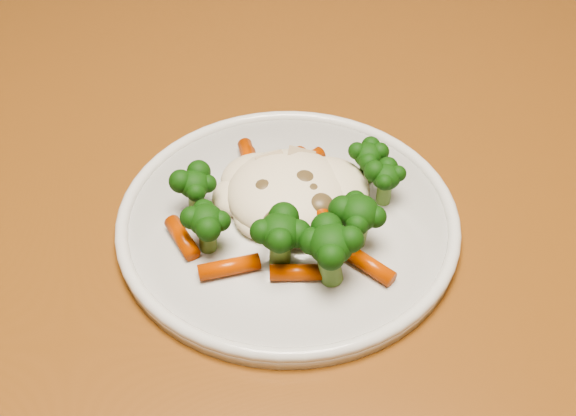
# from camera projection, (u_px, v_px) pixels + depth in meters

# --- Properties ---
(dining_table) EXTENTS (1.36, 1.08, 0.75)m
(dining_table) POSITION_uv_depth(u_px,v_px,m) (252.00, 256.00, 0.67)
(dining_table) COLOR brown
(dining_table) RESTS_ON ground
(plate) EXTENTS (0.26, 0.26, 0.01)m
(plate) POSITION_uv_depth(u_px,v_px,m) (288.00, 221.00, 0.56)
(plate) COLOR silver
(plate) RESTS_ON dining_table
(meal) EXTENTS (0.18, 0.17, 0.05)m
(meal) POSITION_uv_depth(u_px,v_px,m) (296.00, 203.00, 0.54)
(meal) COLOR #FBEAC8
(meal) RESTS_ON plate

